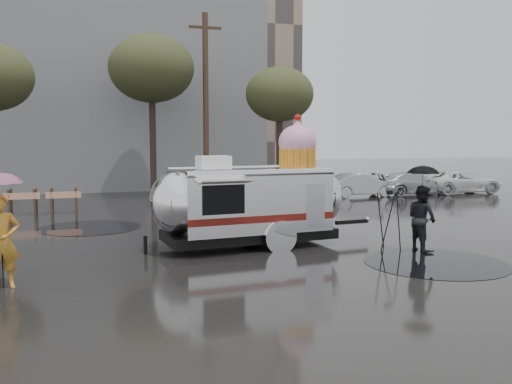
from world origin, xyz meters
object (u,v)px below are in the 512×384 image
object	(u,v)px
airstream_trailer	(252,199)
tripod	(389,214)
person_left	(2,241)
person_right	(422,218)

from	to	relation	value
airstream_trailer	tripod	size ratio (longest dim) A/B	4.29
airstream_trailer	tripod	bearing A→B (deg)	-32.64
airstream_trailer	tripod	xyz separation A→B (m)	(3.25, -1.65, -0.34)
person_left	tripod	xyz separation A→B (m)	(9.12, 1.04, 0.03)
person_right	tripod	xyz separation A→B (m)	(-0.73, 0.37, 0.09)
person_right	tripod	world-z (taller)	person_right
airstream_trailer	person_left	distance (m)	6.47
person_right	tripod	size ratio (longest dim) A/B	1.08
person_right	airstream_trailer	bearing A→B (deg)	56.76
airstream_trailer	person_left	size ratio (longest dim) A/B	3.68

